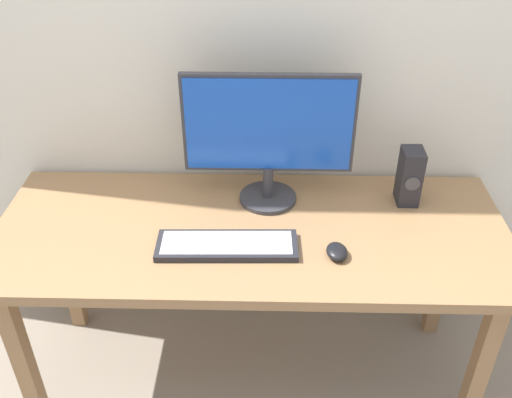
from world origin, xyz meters
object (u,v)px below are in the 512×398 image
keyboard_primary (227,245)px  mouse (337,252)px  desk (251,246)px  monitor (269,133)px  speaker_right (410,176)px

keyboard_primary → mouse: 0.35m
desk → monitor: bearing=73.4°
monitor → mouse: 0.46m
monitor → speaker_right: bearing=-0.7°
mouse → speaker_right: (0.28, 0.31, 0.09)m
monitor → mouse: bearing=-55.6°
desk → speaker_right: speaker_right is taller
mouse → desk: bearing=148.5°
keyboard_primary → speaker_right: speaker_right is taller
mouse → speaker_right: speaker_right is taller
desk → speaker_right: (0.55, 0.18, 0.18)m
speaker_right → keyboard_primary: bearing=-155.4°
monitor → speaker_right: 0.52m
monitor → mouse: monitor is taller
desk → mouse: bearing=-26.4°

